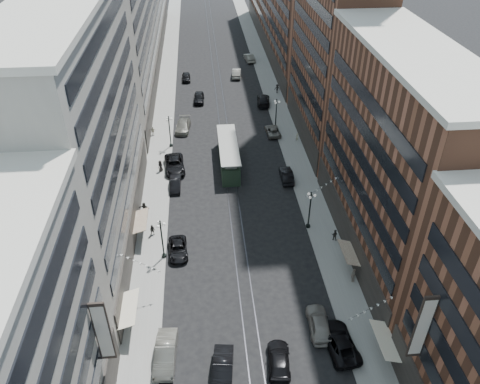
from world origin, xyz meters
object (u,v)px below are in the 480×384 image
object	(u,v)px
lamppost_sw_mid	(170,130)
car_7	(175,165)
pedestrian_4	(353,275)
lamppost_se_far	(310,209)
pedestrian_6	(153,131)
car_9	(186,77)
pedestrian_8	(297,137)
car_extra_1	(249,58)
car_12	(263,100)
car_extra_0	(175,184)
pedestrian_extra_0	(160,166)
car_8	(183,126)
lamppost_se_mid	(276,113)
car_14	(236,73)
pedestrian_9	(277,89)
car_13	(199,98)
car_10	(287,175)
car_11	(273,131)
car_4	(319,323)
car_extra_2	(340,342)
pedestrian_7	(335,235)
car_1	(166,353)
pedestrian_5	(144,208)
pedestrian_2	(153,230)
car_2	(178,249)
streetcar	(228,155)
car_5	(223,370)
car_6	(279,360)

from	to	relation	value
lamppost_sw_mid	car_7	xyz separation A→B (m)	(0.80, -7.21, -2.21)
pedestrian_4	lamppost_se_far	bearing A→B (deg)	38.66
pedestrian_6	car_9	bearing A→B (deg)	-113.61
pedestrian_8	car_extra_1	xyz separation A→B (m)	(-3.85, 40.34, -0.06)
car_12	pedestrian_8	size ratio (longest dim) A/B	3.84
lamppost_sw_mid	car_extra_0	distance (m)	12.52
lamppost_se_far	pedestrian_extra_0	distance (m)	25.09
car_8	car_9	world-z (taller)	car_8
lamppost_se_mid	pedestrian_4	world-z (taller)	lamppost_se_mid
car_14	pedestrian_9	size ratio (longest dim) A/B	2.80
car_12	car_14	bearing A→B (deg)	-68.15
car_13	lamppost_sw_mid	bearing A→B (deg)	-102.30
pedestrian_8	car_10	bearing A→B (deg)	63.14
pedestrian_6	car_extra_1	distance (m)	41.47
car_10	car_11	size ratio (longest dim) A/B	0.99
car_4	pedestrian_9	bearing A→B (deg)	-92.49
car_10	car_extra_1	xyz separation A→B (m)	(-0.09, 51.74, 0.07)
car_extra_2	car_extra_1	bearing A→B (deg)	-96.77
pedestrian_7	pedestrian_8	size ratio (longest dim) A/B	1.00
pedestrian_9	car_extra_1	xyz separation A→B (m)	(-3.64, 19.90, -0.23)
car_1	pedestrian_5	size ratio (longest dim) A/B	3.31
pedestrian_2	pedestrian_8	bearing A→B (deg)	56.61
pedestrian_extra_0	car_2	bearing A→B (deg)	49.67
lamppost_se_far	pedestrian_9	xyz separation A→B (m)	(2.68, 43.33, -2.00)
pedestrian_8	car_13	bearing A→B (deg)	-56.24
car_13	car_extra_1	bearing A→B (deg)	64.28
streetcar	car_4	xyz separation A→B (m)	(6.90, -32.73, -0.79)
car_2	car_12	size ratio (longest dim) A/B	0.81
car_2	pedestrian_9	size ratio (longest dim) A/B	2.55
car_5	pedestrian_6	distance (m)	48.69
car_13	pedestrian_7	distance (m)	46.46
car_14	pedestrian_7	bearing A→B (deg)	104.11
pedestrian_9	car_2	bearing A→B (deg)	-89.18
car_12	pedestrian_extra_0	xyz separation A→B (m)	(-18.92, -23.20, 0.20)
car_1	pedestrian_4	bearing A→B (deg)	25.40
car_extra_0	pedestrian_extra_0	distance (m)	5.19
pedestrian_9	pedestrian_extra_0	xyz separation A→B (m)	(-22.40, -27.96, -0.04)
streetcar	pedestrian_extra_0	distance (m)	10.62
car_6	car_11	bearing A→B (deg)	-91.53
streetcar	pedestrian_9	xyz separation A→B (m)	(11.88, 26.65, -0.58)
lamppost_se_mid	pedestrian_2	size ratio (longest dim) A/B	3.66
car_7	pedestrian_6	xyz separation A→B (m)	(-4.00, 11.47, 0.05)
lamppost_se_mid	pedestrian_2	xyz separation A→B (m)	(-19.98, -27.81, -2.19)
pedestrian_5	car_extra_2	size ratio (longest dim) A/B	0.28
car_1	pedestrian_5	bearing A→B (deg)	102.79
pedestrian_4	car_5	bearing A→B (deg)	146.53
car_7	pedestrian_9	world-z (taller)	pedestrian_9
car_2	pedestrian_4	size ratio (longest dim) A/B	2.61
pedestrian_9	car_extra_0	xyz separation A→B (m)	(-20.06, -32.58, -0.37)
streetcar	car_5	distance (m)	37.36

